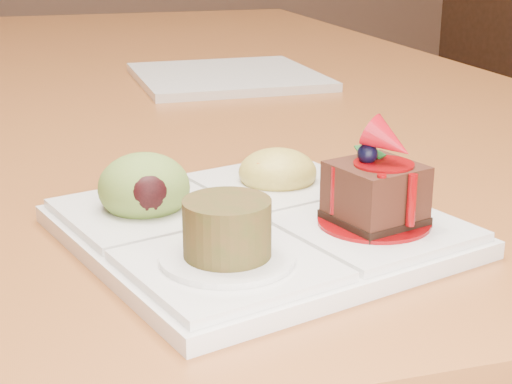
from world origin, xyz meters
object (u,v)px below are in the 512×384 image
object	(u,v)px
dining_table	(154,114)
sampler_plate	(251,213)
chair_right	(468,141)
second_plate	(227,77)

from	to	relation	value
dining_table	sampler_plate	xyz separation A→B (m)	(-0.04, -0.70, 0.09)
chair_right	sampler_plate	bearing A→B (deg)	128.01
sampler_plate	second_plate	xyz separation A→B (m)	(0.13, 0.59, -0.01)
dining_table	second_plate	size ratio (longest dim) A/B	7.10
second_plate	dining_table	bearing A→B (deg)	130.45
dining_table	second_plate	bearing A→B (deg)	-49.55
dining_table	second_plate	world-z (taller)	second_plate
chair_right	second_plate	world-z (taller)	chair_right
sampler_plate	second_plate	bearing A→B (deg)	60.73
chair_right	sampler_plate	world-z (taller)	chair_right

